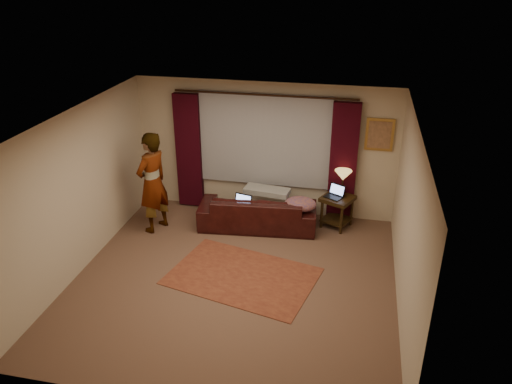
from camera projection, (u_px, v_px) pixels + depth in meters
floor at (234, 280)px, 7.90m from camera, size 5.00×5.00×0.01m
ceiling at (231, 122)px, 6.79m from camera, size 5.00×5.00×0.02m
wall_back at (265, 149)px, 9.56m from camera, size 5.00×0.02×2.60m
wall_front at (172, 315)px, 5.13m from camera, size 5.00×0.02×2.60m
wall_left at (78, 192)px, 7.81m from camera, size 0.02×5.00×2.60m
wall_right at (408, 224)px, 6.88m from camera, size 0.02×5.00×2.60m
sheer_curtain at (264, 140)px, 9.42m from camera, size 2.50×0.05×1.80m
drape_left at (189, 151)px, 9.79m from camera, size 0.50×0.14×2.30m
drape_right at (343, 163)px, 9.23m from camera, size 0.50×0.14×2.30m
curtain_rod at (264, 95)px, 9.00m from camera, size 0.04×0.04×3.40m
picture_frame at (380, 135)px, 8.94m from camera, size 0.50×0.04×0.60m
sofa at (258, 205)px, 9.30m from camera, size 2.26×1.15×0.88m
throw_blanket at (267, 179)px, 9.28m from camera, size 0.88×0.44×0.10m
clothing_pile at (300, 204)px, 9.06m from camera, size 0.62×0.49×0.25m
laptop_sofa at (240, 203)px, 9.11m from camera, size 0.41×0.43×0.24m
area_rug at (242, 276)px, 7.99m from camera, size 2.54×1.98×0.01m
end_table at (337, 212)px, 9.36m from camera, size 0.71×0.71×0.62m
tiffany_lamp at (343, 183)px, 9.16m from camera, size 0.42×0.42×0.51m
laptop_table at (334, 192)px, 9.16m from camera, size 0.44×0.45×0.23m
person at (152, 183)px, 9.00m from camera, size 0.72×0.72×1.89m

